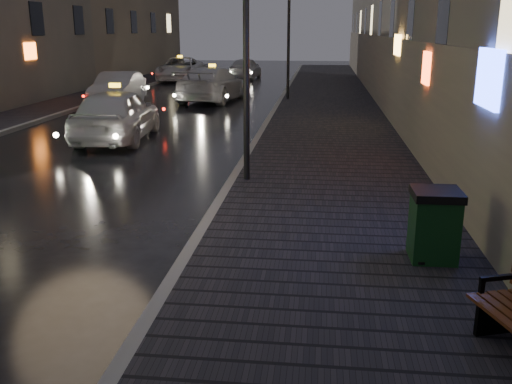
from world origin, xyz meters
TOP-DOWN VIEW (x-y plane):
  - ground at (0.00, 0.00)m, footprint 120.00×120.00m
  - sidewalk at (3.90, 21.00)m, footprint 4.60×58.00m
  - curb at (1.50, 21.00)m, footprint 0.20×58.00m
  - sidewalk_far at (-8.70, 21.00)m, footprint 2.40×58.00m
  - curb_far at (-7.40, 21.00)m, footprint 0.20×58.00m
  - building_far_c at (-13.50, 39.00)m, footprint 6.00×22.00m
  - lamp_near at (1.85, 6.00)m, footprint 0.36×0.36m
  - lamp_far at (1.85, 22.00)m, footprint 0.36×0.36m
  - trash_bin at (5.28, 1.56)m, footprint 0.73×0.73m
  - taxi_near at (-3.08, 11.07)m, footprint 2.42×5.19m
  - car_left_mid at (-6.10, 19.65)m, footprint 1.96×4.83m
  - taxi_mid at (-1.92, 21.77)m, footprint 3.17×6.16m
  - taxi_far at (-6.40, 33.23)m, footprint 2.93×5.91m
  - car_far at (-2.05, 35.25)m, footprint 2.09×4.57m

SIDE VIEW (x-z plane):
  - ground at x=0.00m, z-range 0.00..0.00m
  - sidewalk at x=3.90m, z-range 0.00..0.15m
  - curb at x=1.50m, z-range 0.00..0.15m
  - sidewalk_far at x=-8.70m, z-range 0.00..0.15m
  - curb_far at x=-7.40m, z-range 0.00..0.15m
  - trash_bin at x=5.28m, z-range 0.16..1.25m
  - car_far at x=-2.05m, z-range 0.00..1.52m
  - car_left_mid at x=-6.10m, z-range 0.00..1.56m
  - taxi_far at x=-6.40m, z-range 0.00..1.61m
  - taxi_mid at x=-1.92m, z-range 0.00..1.71m
  - taxi_near at x=-3.08m, z-range 0.00..1.72m
  - lamp_near at x=1.85m, z-range 0.85..6.13m
  - lamp_far at x=1.85m, z-range 0.85..6.13m
  - building_far_c at x=-13.50m, z-range 0.00..11.00m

